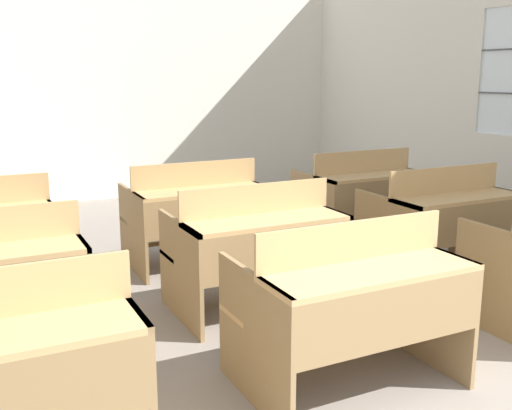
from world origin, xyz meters
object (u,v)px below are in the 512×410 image
at_px(bench_second_center, 256,246).
at_px(bench_second_right, 442,220).
at_px(bench_front_center, 350,303).
at_px(bench_third_right, 361,195).
at_px(bench_third_center, 196,212).

bearing_deg(bench_second_center, bench_second_right, 0.13).
relative_size(bench_front_center, bench_third_right, 1.00).
height_order(bench_front_center, bench_third_right, same).
distance_m(bench_second_center, bench_second_right, 1.72).
distance_m(bench_second_center, bench_third_right, 2.11).
bearing_deg(bench_third_right, bench_third_center, 179.82).
bearing_deg(bench_second_right, bench_third_center, 145.96).
bearing_deg(bench_second_right, bench_second_center, -179.87).
distance_m(bench_third_center, bench_third_right, 1.76).
relative_size(bench_second_right, bench_third_right, 1.00).
bearing_deg(bench_third_center, bench_second_center, -89.73).
distance_m(bench_second_right, bench_third_right, 1.16).
relative_size(bench_front_center, bench_second_center, 1.00).
bearing_deg(bench_third_center, bench_front_center, -90.51).
height_order(bench_second_center, bench_third_center, same).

